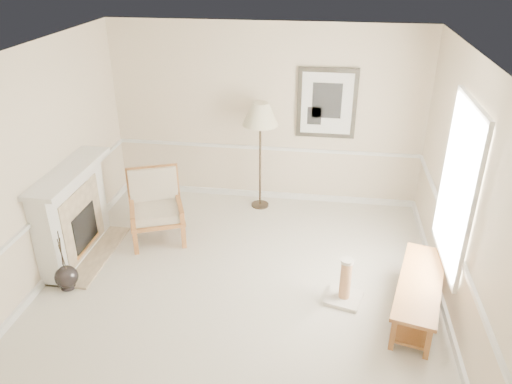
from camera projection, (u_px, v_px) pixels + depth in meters
ground at (237, 296)px, 6.18m from camera, size 5.50×5.50×0.00m
room at (248, 155)px, 5.39m from camera, size 5.04×5.54×2.92m
fireplace at (73, 214)px, 6.72m from camera, size 0.64×1.64×1.31m
floor_vase at (67, 277)px, 6.27m from camera, size 0.29×0.29×0.85m
armchair at (155, 202)px, 7.24m from camera, size 1.00×1.04×1.01m
floor_lamp at (260, 117)px, 7.62m from camera, size 0.70×0.70×1.76m
bench at (419, 291)px, 5.79m from camera, size 0.83×1.64×0.45m
scratching_post at (345, 287)px, 6.04m from camera, size 0.51×0.51×0.59m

